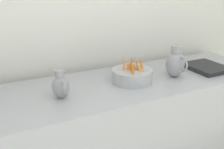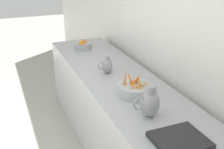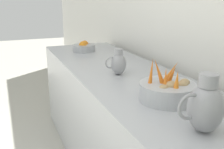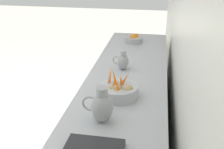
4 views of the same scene
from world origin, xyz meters
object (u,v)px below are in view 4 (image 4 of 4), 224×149
Objects in this scene: orange_bowl at (134,39)px; metal_pitcher_short at (123,61)px; metal_pitcher_tall at (102,106)px; vegetable_colander at (119,90)px.

metal_pitcher_short is (0.02, 0.91, 0.04)m from orange_bowl.
metal_pitcher_short is at bearing -91.02° from metal_pitcher_tall.
metal_pitcher_short is (0.05, -0.56, 0.03)m from vegetable_colander.
vegetable_colander is 1.63× the size of metal_pitcher_short.
vegetable_colander is 0.56m from metal_pitcher_short.
orange_bowl is (0.03, -1.47, -0.01)m from vegetable_colander.
orange_bowl is 1.83m from metal_pitcher_tall.
metal_pitcher_tall reaches higher than orange_bowl.
metal_pitcher_tall is at bearing 88.94° from orange_bowl.
vegetable_colander reaches higher than orange_bowl.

